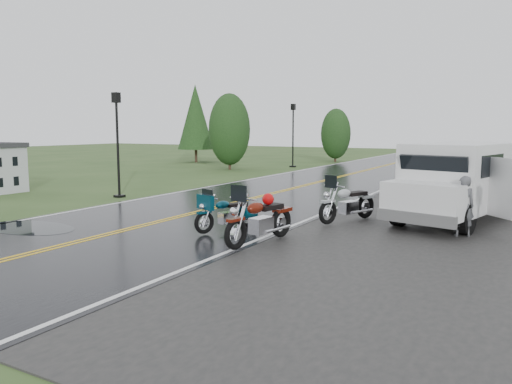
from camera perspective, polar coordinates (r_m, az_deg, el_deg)
ground at (r=14.60m, az=-13.58°, el=-4.09°), size 120.00×120.00×0.00m
road at (r=22.86m, az=3.62°, el=0.22°), size 8.00×100.00×0.04m
motorcycle_red at (r=11.37m, az=-2.34°, el=-3.34°), size 1.27×2.59×1.46m
motorcycle_teal at (r=13.18m, az=-5.96°, el=-2.49°), size 1.41×2.15×1.19m
motorcycle_silver at (r=14.50m, az=8.22°, el=-1.21°), size 1.66×2.54×1.41m
van_white at (r=14.89m, az=16.17°, el=0.80°), size 3.72×6.59×2.44m
person_at_van at (r=14.00m, az=22.58°, el=-1.63°), size 0.69×0.59×1.59m
lamp_post_near_left at (r=21.15m, az=-15.53°, el=5.21°), size 0.37×0.37×4.31m
lamp_post_far_left at (r=36.60m, az=4.25°, el=6.48°), size 0.40×0.40×4.64m
tree_left_mid at (r=34.39m, az=-3.04°, el=6.27°), size 2.84×2.84×4.44m
tree_left_far at (r=42.79m, az=9.09°, el=5.98°), size 2.49×2.49×3.83m
pine_left_far at (r=42.07m, az=-6.91°, el=7.66°), size 3.01×3.01×6.27m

